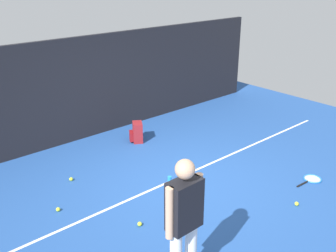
% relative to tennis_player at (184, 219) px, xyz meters
% --- Properties ---
extents(ground_plane, '(12.00, 12.00, 0.00)m').
position_rel_tennis_player_xyz_m(ground_plane, '(1.62, 1.73, -0.97)').
color(ground_plane, '#234C93').
extents(back_fence, '(10.00, 0.10, 2.24)m').
position_rel_tennis_player_xyz_m(back_fence, '(1.62, 4.73, 0.15)').
color(back_fence, black).
rests_on(back_fence, ground).
extents(court_line, '(9.00, 0.05, 0.00)m').
position_rel_tennis_player_xyz_m(court_line, '(1.62, 1.97, -0.96)').
color(court_line, white).
rests_on(court_line, ground).
extents(tennis_player, '(0.53, 0.23, 1.70)m').
position_rel_tennis_player_xyz_m(tennis_player, '(0.00, 0.00, 0.00)').
color(tennis_player, white).
rests_on(tennis_player, ground).
extents(tennis_racket, '(0.62, 0.35, 0.03)m').
position_rel_tennis_player_xyz_m(tennis_racket, '(3.49, 0.34, -0.95)').
color(tennis_racket, black).
rests_on(tennis_racket, ground).
extents(backpack, '(0.38, 0.37, 0.44)m').
position_rel_tennis_player_xyz_m(backpack, '(2.14, 3.76, -0.76)').
color(backpack, maroon).
rests_on(backpack, ground).
extents(tennis_ball_near_player, '(0.07, 0.07, 0.07)m').
position_rel_tennis_player_xyz_m(tennis_ball_near_player, '(0.21, 3.16, -0.93)').
color(tennis_ball_near_player, '#CCE033').
rests_on(tennis_ball_near_player, ground).
extents(tennis_ball_by_fence, '(0.07, 0.07, 0.07)m').
position_rel_tennis_player_xyz_m(tennis_ball_by_fence, '(0.33, 1.29, -0.93)').
color(tennis_ball_by_fence, '#CCE033').
rests_on(tennis_ball_by_fence, ground).
extents(tennis_ball_mid_court, '(0.07, 0.07, 0.07)m').
position_rel_tennis_player_xyz_m(tennis_ball_mid_court, '(-0.41, 2.43, -0.93)').
color(tennis_ball_mid_court, '#CCE033').
rests_on(tennis_ball_mid_court, ground).
extents(tennis_ball_far_left, '(0.07, 0.07, 0.07)m').
position_rel_tennis_player_xyz_m(tennis_ball_far_left, '(2.56, 0.06, -0.93)').
color(tennis_ball_far_left, '#CCE033').
rests_on(tennis_ball_far_left, ground).
extents(water_bottle, '(0.07, 0.07, 0.25)m').
position_rel_tennis_player_xyz_m(water_bottle, '(1.35, 1.78, -0.84)').
color(water_bottle, '#268CD8').
rests_on(water_bottle, ground).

